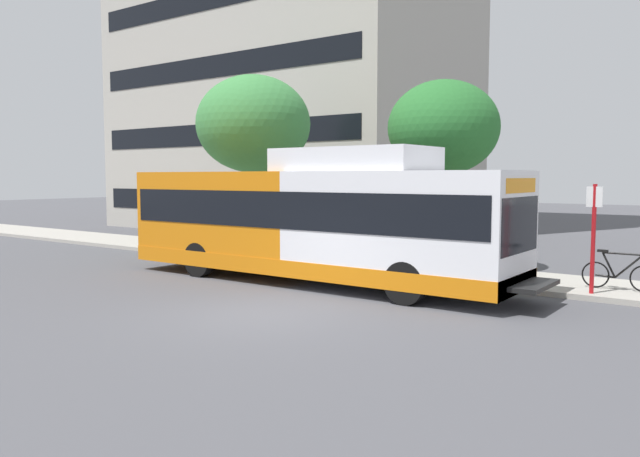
{
  "coord_description": "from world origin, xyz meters",
  "views": [
    {
      "loc": [
        -9.8,
        -8.67,
        2.92
      ],
      "look_at": [
        2.88,
        0.63,
        1.6
      ],
      "focal_mm": 34.98,
      "sensor_mm": 36.0,
      "label": 1
    }
  ],
  "objects": [
    {
      "name": "transit_bus",
      "position": [
        3.77,
        1.55,
        1.7
      ],
      "size": [
        2.58,
        12.25,
        3.65
      ],
      "color": "white",
      "rests_on": "ground"
    },
    {
      "name": "street_tree_mid_block",
      "position": [
        7.79,
        7.35,
        4.87
      ],
      "size": [
        4.29,
        4.29,
        6.57
      ],
      "color": "#4C3823",
      "rests_on": "sidewalk_curb"
    },
    {
      "name": "lattice_comm_tower",
      "position": [
        18.83,
        30.44,
        9.37
      ],
      "size": [
        1.1,
        1.1,
        28.23
      ],
      "color": "#B7B7BC",
      "rests_on": "ground"
    },
    {
      "name": "ground_plane",
      "position": [
        0.0,
        8.0,
        0.0
      ],
      "size": [
        120.0,
        120.0,
        0.0
      ],
      "primitive_type": "plane",
      "color": "#4C4C51"
    },
    {
      "name": "sidewalk_curb",
      "position": [
        7.0,
        6.0,
        0.07
      ],
      "size": [
        3.0,
        56.0,
        0.14
      ],
      "primitive_type": "cube",
      "color": "#A8A399",
      "rests_on": "ground"
    },
    {
      "name": "street_tree_near_stop",
      "position": [
        7.88,
        -0.37,
        4.39
      ],
      "size": [
        3.39,
        3.39,
        5.7
      ],
      "color": "#4C3823",
      "rests_on": "sidewalk_curb"
    },
    {
      "name": "bus_stop_sign_pole",
      "position": [
        5.83,
        -5.22,
        1.65
      ],
      "size": [
        0.1,
        0.36,
        2.6
      ],
      "color": "red",
      "rests_on": "sidewalk_curb"
    },
    {
      "name": "bicycle_parked",
      "position": [
        6.69,
        -5.67,
        0.56
      ],
      "size": [
        0.52,
        1.76,
        1.02
      ],
      "color": "black",
      "rests_on": "sidewalk_curb"
    }
  ]
}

